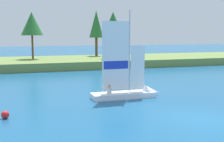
{
  "coord_description": "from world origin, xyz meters",
  "views": [
    {
      "loc": [
        -9.05,
        -12.68,
        4.44
      ],
      "look_at": [
        -0.98,
        11.71,
        1.2
      ],
      "focal_mm": 46.74,
      "sensor_mm": 36.0,
      "label": 1
    }
  ],
  "objects": [
    {
      "name": "sailboat",
      "position": [
        -1.14,
        6.22,
        0.45
      ],
      "size": [
        5.09,
        1.37,
        6.5
      ],
      "rotation": [
        0.0,
        0.0,
        -0.0
      ],
      "color": "white",
      "rests_on": "ground"
    },
    {
      "name": "shoreline_tree_left",
      "position": [
        -6.81,
        29.3,
        5.87
      ],
      "size": [
        3.03,
        3.03,
        6.45
      ],
      "color": "brown",
      "rests_on": "shore_bank"
    },
    {
      "name": "ground_plane",
      "position": [
        0.0,
        0.0,
        0.0
      ],
      "size": [
        200.0,
        200.0,
        0.0
      ],
      "primitive_type": "plane",
      "color": "#195684"
    },
    {
      "name": "shoreline_tree_centre",
      "position": [
        4.03,
        26.41,
        5.91
      ],
      "size": [
        2.8,
        2.8,
        6.52
      ],
      "color": "brown",
      "rests_on": "shore_bank"
    },
    {
      "name": "shoreline_tree_midleft",
      "position": [
        3.17,
        32.16,
        5.95
      ],
      "size": [
        2.23,
        2.23,
        7.09
      ],
      "color": "brown",
      "rests_on": "shore_bank"
    },
    {
      "name": "channel_buoy",
      "position": [
        -9.72,
        3.37,
        0.21
      ],
      "size": [
        0.42,
        0.42,
        0.42
      ],
      "primitive_type": "sphere",
      "color": "red",
      "rests_on": "ground"
    },
    {
      "name": "shore_bank",
      "position": [
        0.0,
        28.32,
        0.52
      ],
      "size": [
        80.0,
        12.19,
        1.04
      ],
      "primitive_type": "cube",
      "color": "olive",
      "rests_on": "ground"
    }
  ]
}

